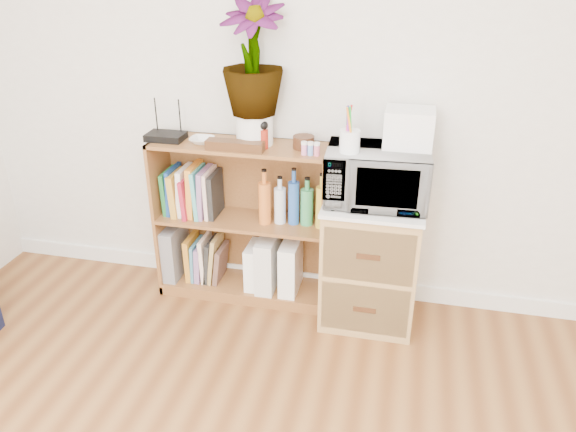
% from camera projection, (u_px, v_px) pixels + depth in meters
% --- Properties ---
extents(skirting_board, '(4.00, 0.02, 0.10)m').
position_uv_depth(skirting_board, '(306.00, 279.00, 3.48)').
color(skirting_board, white).
rests_on(skirting_board, ground).
extents(bookshelf, '(1.00, 0.30, 0.95)m').
position_uv_depth(bookshelf, '(243.00, 222.00, 3.24)').
color(bookshelf, brown).
rests_on(bookshelf, ground).
extents(wicker_unit, '(0.50, 0.45, 0.70)m').
position_uv_depth(wicker_unit, '(370.00, 262.00, 3.08)').
color(wicker_unit, '#9E7542').
rests_on(wicker_unit, ground).
extents(microwave, '(0.53, 0.38, 0.29)m').
position_uv_depth(microwave, '(377.00, 176.00, 2.85)').
color(microwave, white).
rests_on(microwave, wicker_unit).
extents(pen_cup, '(0.10, 0.10, 0.11)m').
position_uv_depth(pen_cup, '(350.00, 141.00, 2.73)').
color(pen_cup, white).
rests_on(pen_cup, microwave).
extents(small_appliance, '(0.24, 0.20, 0.19)m').
position_uv_depth(small_appliance, '(409.00, 128.00, 2.79)').
color(small_appliance, white).
rests_on(small_appliance, microwave).
extents(router, '(0.21, 0.14, 0.04)m').
position_uv_depth(router, '(166.00, 136.00, 3.09)').
color(router, black).
rests_on(router, bookshelf).
extents(white_bowl, '(0.13, 0.13, 0.03)m').
position_uv_depth(white_bowl, '(202.00, 140.00, 3.04)').
color(white_bowl, silver).
rests_on(white_bowl, bookshelf).
extents(plant_pot, '(0.20, 0.20, 0.17)m').
position_uv_depth(plant_pot, '(254.00, 129.00, 3.00)').
color(plant_pot, white).
rests_on(plant_pot, bookshelf).
extents(potted_plant, '(0.33, 0.33, 0.58)m').
position_uv_depth(potted_plant, '(253.00, 57.00, 2.83)').
color(potted_plant, '#3F7C31').
rests_on(potted_plant, plant_pot).
extents(trinket_box, '(0.31, 0.08, 0.05)m').
position_uv_depth(trinket_box, '(235.00, 146.00, 2.93)').
color(trinket_box, '#38230F').
rests_on(trinket_box, bookshelf).
extents(kokeshi_doll, '(0.05, 0.05, 0.10)m').
position_uv_depth(kokeshi_doll, '(264.00, 139.00, 2.95)').
color(kokeshi_doll, maroon).
rests_on(kokeshi_doll, bookshelf).
extents(wooden_bowl, '(0.11, 0.11, 0.07)m').
position_uv_depth(wooden_bowl, '(304.00, 142.00, 2.96)').
color(wooden_bowl, '#331C0E').
rests_on(wooden_bowl, bookshelf).
extents(paint_jars, '(0.11, 0.04, 0.06)m').
position_uv_depth(paint_jars, '(310.00, 150.00, 2.86)').
color(paint_jars, pink).
rests_on(paint_jars, bookshelf).
extents(file_box, '(0.10, 0.26, 0.33)m').
position_uv_depth(file_box, '(174.00, 250.00, 3.44)').
color(file_box, slate).
rests_on(file_box, bookshelf).
extents(magazine_holder_left, '(0.08, 0.21, 0.27)m').
position_uv_depth(magazine_holder_left, '(255.00, 265.00, 3.34)').
color(magazine_holder_left, white).
rests_on(magazine_holder_left, bookshelf).
extents(magazine_holder_mid, '(0.10, 0.26, 0.33)m').
position_uv_depth(magazine_holder_mid, '(268.00, 262.00, 3.31)').
color(magazine_holder_mid, silver).
rests_on(magazine_holder_mid, bookshelf).
extents(magazine_holder_right, '(0.10, 0.25, 0.31)m').
position_uv_depth(magazine_holder_right, '(291.00, 266.00, 3.29)').
color(magazine_holder_right, white).
rests_on(magazine_holder_right, bookshelf).
extents(cookbooks, '(0.31, 0.20, 0.30)m').
position_uv_depth(cookbooks, '(192.00, 192.00, 3.23)').
color(cookbooks, '#1D6E30').
rests_on(cookbooks, bookshelf).
extents(liquor_bottles, '(0.38, 0.07, 0.32)m').
position_uv_depth(liquor_bottles, '(292.00, 200.00, 3.11)').
color(liquor_bottles, orange).
rests_on(liquor_bottles, bookshelf).
extents(lower_books, '(0.23, 0.19, 0.30)m').
position_uv_depth(lower_books, '(206.00, 259.00, 3.41)').
color(lower_books, '#C58022').
rests_on(lower_books, bookshelf).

